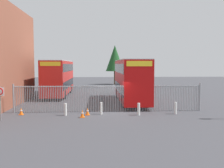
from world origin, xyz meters
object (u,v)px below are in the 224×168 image
object	(u,v)px
double_decker_bus_behind_fence_left	(59,76)
bollard_far_right	(175,108)
traffic_cone_by_gate	(87,111)
traffic_cone_mid_forecourt	(82,114)
traffic_cone_near_kerb	(21,111)
bollard_near_right	(139,109)
speed_limit_sign_post	(0,95)
bollard_near_left	(66,109)
bollard_center_front	(101,108)
double_decker_bus_near_gate	(131,79)

from	to	relation	value
double_decker_bus_behind_fence_left	bollard_far_right	size ratio (longest dim) A/B	11.38
double_decker_bus_behind_fence_left	traffic_cone_by_gate	size ratio (longest dim) A/B	18.32
traffic_cone_mid_forecourt	traffic_cone_near_kerb	world-z (taller)	same
traffic_cone_by_gate	traffic_cone_mid_forecourt	size ratio (longest dim) A/B	1.00
double_decker_bus_behind_fence_left	traffic_cone_mid_forecourt	bearing A→B (deg)	-74.06
double_decker_bus_behind_fence_left	traffic_cone_by_gate	bearing A→B (deg)	-71.62
bollard_near_right	speed_limit_sign_post	distance (m)	10.13
traffic_cone_mid_forecourt	traffic_cone_near_kerb	distance (m)	5.00
speed_limit_sign_post	bollard_near_left	bearing A→B (deg)	18.25
bollard_near_left	traffic_cone_mid_forecourt	xyz separation A→B (m)	(1.33, -0.78, -0.19)
speed_limit_sign_post	bollard_center_front	bearing A→B (deg)	13.97
bollard_near_right	traffic_cone_by_gate	world-z (taller)	bollard_near_right
bollard_far_right	traffic_cone_by_gate	world-z (taller)	bollard_far_right
traffic_cone_by_gate	bollard_near_left	bearing A→B (deg)	-177.95
bollard_near_left	double_decker_bus_near_gate	bearing A→B (deg)	48.05
bollard_far_right	traffic_cone_near_kerb	xyz separation A→B (m)	(-12.12, 0.41, -0.19)
bollard_center_front	traffic_cone_near_kerb	xyz separation A→B (m)	(-6.24, 0.14, -0.19)
bollard_center_front	bollard_far_right	size ratio (longest dim) A/B	1.00
traffic_cone_mid_forecourt	speed_limit_sign_post	xyz separation A→B (m)	(-5.67, -0.65, 1.49)
traffic_cone_near_kerb	bollard_far_right	bearing A→B (deg)	-1.92
traffic_cone_by_gate	speed_limit_sign_post	distance (m)	6.36
double_decker_bus_behind_fence_left	traffic_cone_near_kerb	bearing A→B (deg)	-95.03
bollard_center_front	bollard_far_right	distance (m)	5.89
double_decker_bus_behind_fence_left	bollard_near_left	size ratio (longest dim) A/B	11.38
bollard_far_right	bollard_near_left	bearing A→B (deg)	-179.55
bollard_near_left	traffic_cone_near_kerb	bearing A→B (deg)	172.31
bollard_near_right	traffic_cone_mid_forecourt	size ratio (longest dim) A/B	1.61
double_decker_bus_near_gate	traffic_cone_by_gate	bearing A→B (deg)	-123.03
bollard_near_left	bollard_near_right	size ratio (longest dim) A/B	1.00
bollard_far_right	traffic_cone_near_kerb	bearing A→B (deg)	178.08
bollard_near_right	speed_limit_sign_post	size ratio (longest dim) A/B	0.40
bollard_near_left	bollard_far_right	size ratio (longest dim) A/B	1.00
bollard_near_right	speed_limit_sign_post	xyz separation A→B (m)	(-9.97, -1.21, 1.30)
bollard_near_right	traffic_cone_near_kerb	xyz separation A→B (m)	(-9.14, 0.69, -0.19)
bollard_near_left	traffic_cone_near_kerb	distance (m)	3.54
traffic_cone_by_gate	bollard_near_right	bearing A→B (deg)	-4.03
traffic_cone_near_kerb	speed_limit_sign_post	xyz separation A→B (m)	(-0.83, -1.90, 1.49)
bollard_near_right	double_decker_bus_near_gate	bearing A→B (deg)	87.84
traffic_cone_by_gate	traffic_cone_mid_forecourt	world-z (taller)	same
bollard_far_right	traffic_cone_mid_forecourt	xyz separation A→B (m)	(-7.29, -0.85, -0.19)
bollard_near_right	bollard_far_right	xyz separation A→B (m)	(2.98, 0.29, 0.00)
bollard_near_left	traffic_cone_near_kerb	world-z (taller)	bollard_near_left
bollard_near_left	bollard_near_right	distance (m)	5.64
double_decker_bus_near_gate	bollard_far_right	size ratio (longest dim) A/B	11.38
double_decker_bus_near_gate	traffic_cone_near_kerb	size ratio (longest dim) A/B	18.32
bollard_near_left	traffic_cone_near_kerb	xyz separation A→B (m)	(-3.50, 0.47, -0.19)
traffic_cone_near_kerb	speed_limit_sign_post	world-z (taller)	speed_limit_sign_post
bollard_far_right	traffic_cone_by_gate	distance (m)	6.95
double_decker_bus_near_gate	bollard_near_left	distance (m)	9.03
double_decker_bus_behind_fence_left	traffic_cone_mid_forecourt	world-z (taller)	double_decker_bus_behind_fence_left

